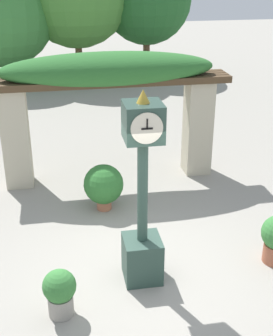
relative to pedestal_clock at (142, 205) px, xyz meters
The scene contains 6 objects.
ground_plane 1.30m from the pedestal_clock, 100.29° to the left, with size 60.00×60.00×0.00m, color gray.
pedestal_clock is the anchor object (origin of this frame).
pergola 3.78m from the pedestal_clock, 90.45° to the left, with size 5.15×1.16×2.81m.
potted_plant_near_left 1.67m from the pedestal_clock, 154.04° to the right, with size 0.47×0.47×0.72m.
potted_plant_far_left 2.42m from the pedestal_clock, 98.46° to the left, with size 0.78×0.78×0.93m.
tree_line 13.61m from the pedestal_clock, 91.65° to the left, with size 9.54×4.62×5.51m.
Camera 1 is at (-1.10, -6.02, 4.60)m, focal length 50.00 mm.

